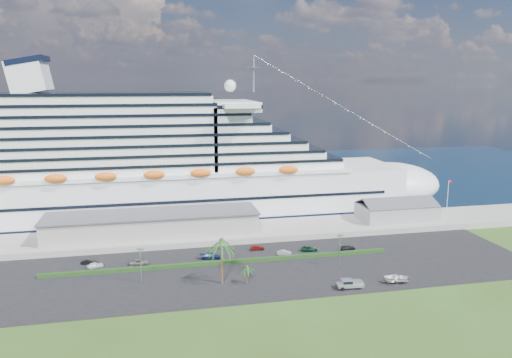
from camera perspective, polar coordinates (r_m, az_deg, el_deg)
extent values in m
plane|color=#2E4316|center=(114.84, 1.46, -12.22)|extent=(420.00, 420.00, 0.00)
cube|color=black|center=(124.73, 0.26, -10.24)|extent=(140.00, 38.00, 0.12)
cube|color=gray|center=(151.34, -2.11, -6.02)|extent=(240.00, 20.00, 1.80)
cube|color=black|center=(238.17, -5.89, 0.05)|extent=(420.00, 160.00, 0.02)
cube|color=silver|center=(170.70, -10.17, -1.74)|extent=(160.00, 30.00, 16.00)
ellipsoid|color=silver|center=(190.60, 14.61, -0.59)|extent=(40.00, 30.00, 16.00)
cube|color=black|center=(172.32, -10.10, -3.95)|extent=(164.00, 30.60, 2.40)
cube|color=silver|center=(167.36, -14.55, 5.32)|extent=(128.00, 26.00, 24.80)
cube|color=silver|center=(168.95, -2.69, 8.37)|extent=(14.00, 38.00, 3.20)
cube|color=silver|center=(170.12, -24.47, 10.66)|extent=(11.58, 14.00, 11.58)
cylinder|color=gray|center=(170.10, -0.28, 11.97)|extent=(0.70, 0.70, 12.00)
ellipsoid|color=orange|center=(153.18, -11.57, 0.48)|extent=(90.00, 2.40, 2.60)
ellipsoid|color=orange|center=(184.35, -11.70, 2.25)|extent=(90.00, 2.40, 2.60)
cube|color=black|center=(170.52, -10.18, -1.48)|extent=(144.00, 30.40, 0.90)
cube|color=gray|center=(148.15, -11.72, -5.06)|extent=(60.00, 14.00, 6.00)
cube|color=#4C4C54|center=(147.33, -11.77, -3.90)|extent=(61.00, 15.00, 0.40)
cube|color=gray|center=(167.09, 15.76, -3.61)|extent=(24.00, 12.00, 4.80)
cube|color=#4C4C54|center=(163.67, 16.32, -2.65)|extent=(24.00, 6.31, 2.74)
cube|color=#4C4C54|center=(168.81, 15.36, -2.18)|extent=(24.00, 6.31, 2.74)
cylinder|color=silver|center=(175.29, 21.04, -2.05)|extent=(0.16, 0.16, 12.00)
cube|color=red|center=(174.45, 21.31, -0.25)|extent=(1.00, 0.04, 0.70)
cube|color=#113312|center=(127.81, -3.78, -9.48)|extent=(88.00, 1.10, 0.90)
cylinder|color=gray|center=(117.99, -13.02, -9.70)|extent=(0.24, 0.24, 8.00)
cube|color=gray|center=(116.61, -13.10, -7.82)|extent=(1.60, 0.35, 0.35)
cylinder|color=gray|center=(126.22, 9.55, -8.17)|extent=(0.24, 0.24, 8.00)
cube|color=gray|center=(124.93, 9.61, -6.39)|extent=(1.60, 0.35, 0.35)
cylinder|color=#47301E|center=(114.78, -3.93, -9.43)|extent=(0.54, 0.54, 10.50)
sphere|color=#47301E|center=(113.05, -3.96, -6.93)|extent=(0.98, 0.98, 0.98)
cylinder|color=#47301E|center=(115.39, -1.04, -10.96)|extent=(0.35, 0.35, 4.20)
sphere|color=#47301E|center=(114.62, -1.05, -9.99)|extent=(0.73, 0.73, 0.73)
imported|color=white|center=(131.29, -17.91, -9.34)|extent=(4.31, 2.96, 1.36)
imported|color=black|center=(133.93, -18.52, -8.98)|extent=(4.18, 2.27, 1.31)
imported|color=slate|center=(130.20, -13.21, -9.25)|extent=(5.10, 2.64, 1.37)
imported|color=#15234B|center=(131.52, -5.19, -8.74)|extent=(5.72, 3.04, 1.58)
imported|color=maroon|center=(137.52, 0.14, -7.84)|extent=(4.05, 1.75, 1.36)
imported|color=#A2A5A9|center=(134.03, 3.24, -8.40)|extent=(3.98, 1.95, 1.26)
imported|color=black|center=(137.47, 6.11, -7.93)|extent=(4.94, 3.13, 1.27)
imported|color=black|center=(139.57, 10.40, -7.75)|extent=(4.89, 2.81, 1.33)
cylinder|color=black|center=(113.88, 9.89, -12.29)|extent=(0.90, 0.38, 0.88)
cylinder|color=black|center=(115.65, 9.50, -11.90)|extent=(0.90, 0.38, 0.88)
cylinder|color=black|center=(115.29, 11.70, -12.06)|extent=(0.90, 0.38, 0.88)
cylinder|color=black|center=(117.05, 11.29, -11.68)|extent=(0.90, 0.38, 0.88)
cube|color=#A7A9AF|center=(115.36, 10.68, -11.79)|extent=(6.09, 2.68, 0.77)
cube|color=#A7A9AF|center=(115.79, 11.43, -11.50)|extent=(2.80, 2.35, 0.60)
cube|color=#A7A9AF|center=(114.79, 10.34, -11.48)|extent=(2.58, 2.28, 1.04)
cube|color=black|center=(114.75, 10.34, -11.43)|extent=(2.37, 2.32, 0.60)
cube|color=#A7A9AF|center=(114.38, 9.50, -11.84)|extent=(1.16, 2.16, 0.38)
cube|color=gray|center=(120.71, 15.80, -11.08)|extent=(5.31, 2.56, 0.13)
cylinder|color=gray|center=(119.68, 14.80, -11.23)|extent=(2.43, 0.42, 0.09)
cylinder|color=black|center=(120.20, 16.21, -11.34)|extent=(0.74, 0.34, 0.71)
cylinder|color=black|center=(121.82, 15.76, -11.00)|extent=(0.74, 0.34, 0.71)
imported|color=white|center=(120.47, 15.82, -10.80)|extent=(6.11, 4.74, 1.16)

